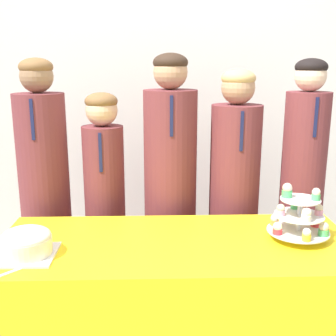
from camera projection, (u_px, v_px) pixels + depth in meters
wall_back at (167, 94)px, 3.19m from camera, size 9.00×0.06×2.70m
table at (176, 315)px, 2.04m from camera, size 1.66×0.69×0.77m
round_cake at (26, 242)px, 1.79m from camera, size 0.24×0.24×0.13m
cupcake_stand at (299, 217)px, 1.96m from camera, size 0.29×0.29×0.27m
student_0 at (46, 202)px, 2.51m from camera, size 0.29×0.30×1.61m
student_1 at (105, 213)px, 2.53m from camera, size 0.24×0.25×1.42m
student_2 at (170, 200)px, 2.53m from camera, size 0.31×0.32×1.63m
student_3 at (233, 205)px, 2.55m from camera, size 0.30×0.30×1.55m
student_4 at (301, 198)px, 2.55m from camera, size 0.26×0.26×1.60m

